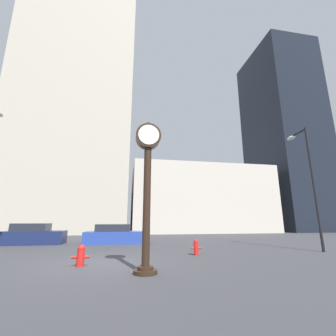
{
  "coord_description": "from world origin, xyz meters",
  "views": [
    {
      "loc": [
        0.86,
        -9.45,
        1.57
      ],
      "look_at": [
        4.57,
        10.8,
        6.44
      ],
      "focal_mm": 24.0,
      "sensor_mm": 36.0,
      "label": 1
    }
  ],
  "objects_px": {
    "car_navy": "(33,235)",
    "street_lamp_right": "(306,168)",
    "fire_hydrant_near": "(81,255)",
    "fire_hydrant_far": "(196,247)",
    "street_clock": "(147,178)",
    "car_blue": "(115,235)"
  },
  "relations": [
    {
      "from": "street_lamp_right",
      "to": "street_clock",
      "type": "bearing_deg",
      "value": -159.08
    },
    {
      "from": "street_clock",
      "to": "car_blue",
      "type": "xyz_separation_m",
      "value": [
        -1.35,
        9.98,
        -2.41
      ]
    },
    {
      "from": "fire_hydrant_near",
      "to": "street_lamp_right",
      "type": "height_order",
      "value": "street_lamp_right"
    },
    {
      "from": "street_clock",
      "to": "fire_hydrant_near",
      "type": "xyz_separation_m",
      "value": [
        -2.18,
        1.55,
        -2.61
      ]
    },
    {
      "from": "fire_hydrant_far",
      "to": "fire_hydrant_near",
      "type": "bearing_deg",
      "value": -159.14
    },
    {
      "from": "car_navy",
      "to": "fire_hydrant_near",
      "type": "xyz_separation_m",
      "value": [
        4.75,
        -8.65,
        -0.23
      ]
    },
    {
      "from": "street_clock",
      "to": "car_navy",
      "type": "relative_size",
      "value": 1.23
    },
    {
      "from": "car_blue",
      "to": "car_navy",
      "type": "bearing_deg",
      "value": 179.12
    },
    {
      "from": "fire_hydrant_near",
      "to": "street_lamp_right",
      "type": "distance_m",
      "value": 12.61
    },
    {
      "from": "fire_hydrant_near",
      "to": "street_lamp_right",
      "type": "bearing_deg",
      "value": 10.14
    },
    {
      "from": "car_navy",
      "to": "fire_hydrant_near",
      "type": "bearing_deg",
      "value": -62.29
    },
    {
      "from": "car_navy",
      "to": "fire_hydrant_near",
      "type": "relative_size",
      "value": 5.48
    },
    {
      "from": "fire_hydrant_far",
      "to": "street_lamp_right",
      "type": "relative_size",
      "value": 0.1
    },
    {
      "from": "car_navy",
      "to": "car_blue",
      "type": "relative_size",
      "value": 0.92
    },
    {
      "from": "car_blue",
      "to": "fire_hydrant_far",
      "type": "bearing_deg",
      "value": -57.16
    },
    {
      "from": "car_navy",
      "to": "street_lamp_right",
      "type": "relative_size",
      "value": 0.58
    },
    {
      "from": "car_blue",
      "to": "fire_hydrant_near",
      "type": "height_order",
      "value": "car_blue"
    },
    {
      "from": "car_blue",
      "to": "fire_hydrant_far",
      "type": "xyz_separation_m",
      "value": [
        4.03,
        -6.58,
        -0.2
      ]
    },
    {
      "from": "car_blue",
      "to": "fire_hydrant_near",
      "type": "bearing_deg",
      "value": -94.22
    },
    {
      "from": "car_blue",
      "to": "street_lamp_right",
      "type": "xyz_separation_m",
      "value": [
        10.89,
        -6.34,
        3.98
      ]
    },
    {
      "from": "street_lamp_right",
      "to": "car_blue",
      "type": "bearing_deg",
      "value": 149.8
    },
    {
      "from": "fire_hydrant_near",
      "to": "fire_hydrant_far",
      "type": "xyz_separation_m",
      "value": [
        4.85,
        1.85,
        -0.01
      ]
    }
  ]
}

